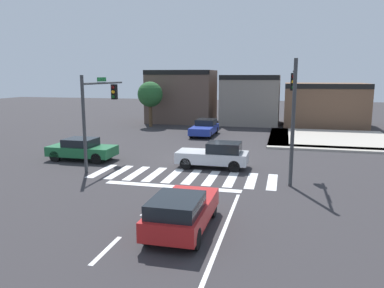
# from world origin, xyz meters

# --- Properties ---
(ground_plane) EXTENTS (120.00, 120.00, 0.00)m
(ground_plane) POSITION_xyz_m (0.00, 0.00, 0.00)
(ground_plane) COLOR #302D30
(crosswalk_near) EXTENTS (9.93, 3.06, 0.01)m
(crosswalk_near) POSITION_xyz_m (0.00, -4.50, 0.00)
(crosswalk_near) COLOR silver
(crosswalk_near) RESTS_ON ground_plane
(lane_markings) EXTENTS (6.80, 24.25, 0.01)m
(lane_markings) POSITION_xyz_m (1.06, -12.74, 0.00)
(lane_markings) COLOR white
(lane_markings) RESTS_ON ground_plane
(bike_detector_marking) EXTENTS (1.03, 1.03, 0.01)m
(bike_detector_marking) POSITION_xyz_m (1.75, -9.10, 0.00)
(bike_detector_marking) COLOR yellow
(bike_detector_marking) RESTS_ON ground_plane
(curb_corner_northeast) EXTENTS (10.00, 10.60, 0.15)m
(curb_corner_northeast) POSITION_xyz_m (8.49, 9.42, 0.07)
(curb_corner_northeast) COLOR #B2AA9E
(curb_corner_northeast) RESTS_ON ground_plane
(storefront_row) EXTENTS (23.42, 6.58, 5.91)m
(storefront_row) POSITION_xyz_m (1.69, 18.99, 2.64)
(storefront_row) COLOR brown
(storefront_row) RESTS_ON ground_plane
(traffic_signal_southwest) EXTENTS (0.32, 5.15, 5.34)m
(traffic_signal_southwest) POSITION_xyz_m (-5.38, -3.22, 3.69)
(traffic_signal_southwest) COLOR #383A3D
(traffic_signal_southwest) RESTS_ON ground_plane
(traffic_signal_southeast) EXTENTS (0.32, 4.28, 6.11)m
(traffic_signal_southeast) POSITION_xyz_m (5.59, -3.62, 4.12)
(traffic_signal_southeast) COLOR #383A3D
(traffic_signal_southeast) RESTS_ON ground_plane
(car_blue) EXTENTS (1.89, 4.51, 1.40)m
(car_blue) POSITION_xyz_m (-1.75, 9.57, 0.71)
(car_blue) COLOR #23389E
(car_blue) RESTS_ON ground_plane
(car_green) EXTENTS (4.20, 1.87, 1.40)m
(car_green) POSITION_xyz_m (-7.25, -2.22, 0.72)
(car_green) COLOR #1E6638
(car_green) RESTS_ON ground_plane
(car_silver) EXTENTS (4.11, 1.77, 1.52)m
(car_silver) POSITION_xyz_m (1.35, -2.20, 0.76)
(car_silver) COLOR #B7BABF
(car_silver) RESTS_ON ground_plane
(car_red) EXTENTS (1.79, 4.18, 1.42)m
(car_red) POSITION_xyz_m (1.89, -11.56, 0.74)
(car_red) COLOR red
(car_red) RESTS_ON ground_plane
(roadside_tree) EXTENTS (2.63, 2.63, 4.72)m
(roadside_tree) POSITION_xyz_m (-8.50, 14.00, 3.36)
(roadside_tree) COLOR #4C3823
(roadside_tree) RESTS_ON ground_plane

